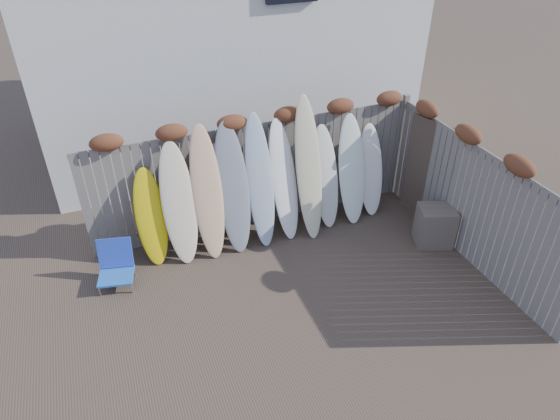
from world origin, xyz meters
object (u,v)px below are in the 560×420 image
object	(u,v)px
lattice_panel	(435,174)
surfboard_0	(151,217)
beach_chair	(116,265)
wooden_crate	(435,226)

from	to	relation	value
lattice_panel	surfboard_0	distance (m)	5.08
beach_chair	lattice_panel	world-z (taller)	lattice_panel
lattice_panel	surfboard_0	world-z (taller)	lattice_panel
beach_chair	lattice_panel	xyz separation A→B (m)	(5.72, -0.34, 0.65)
beach_chair	surfboard_0	bearing A→B (deg)	30.26
surfboard_0	lattice_panel	bearing A→B (deg)	-5.02
beach_chair	wooden_crate	bearing A→B (deg)	-10.46
beach_chair	surfboard_0	size ratio (longest dim) A/B	0.42
surfboard_0	beach_chair	bearing A→B (deg)	-146.38
beach_chair	surfboard_0	distance (m)	0.93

